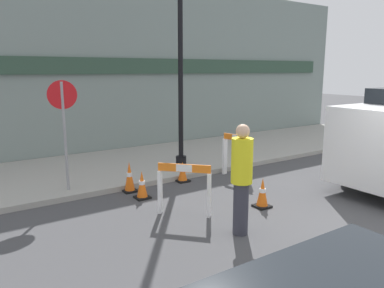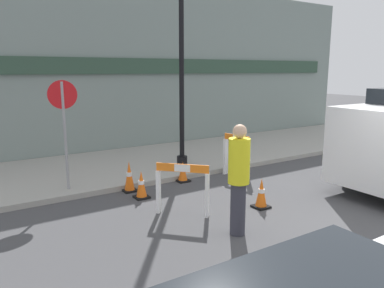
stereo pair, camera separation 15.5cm
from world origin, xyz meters
TOP-DOWN VIEW (x-y plane):
  - sidewalk_slab at (0.00, 6.44)m, footprint 18.00×3.87m
  - storefront_facade at (0.00, 8.45)m, footprint 18.00×0.22m
  - streetlamp_post at (-0.77, 5.41)m, footprint 0.44×0.44m
  - stop_sign at (-3.96, 4.93)m, footprint 0.59×0.16m
  - barricade_0 at (0.00, 4.03)m, footprint 0.29×0.78m
  - barricade_1 at (-2.47, 2.58)m, footprint 0.79×0.81m
  - traffic_cone_0 at (-2.75, 4.40)m, footprint 0.30×0.30m
  - traffic_cone_1 at (-2.72, 3.84)m, footprint 0.30×0.30m
  - traffic_cone_2 at (-1.36, 4.40)m, footprint 0.30×0.30m
  - traffic_cone_3 at (-0.97, 2.06)m, footprint 0.30×0.30m
  - person_worker at (-2.13, 1.36)m, footprint 0.45×0.45m

SIDE VIEW (x-z plane):
  - sidewalk_slab at x=0.00m, z-range 0.00..0.12m
  - traffic_cone_2 at x=-1.36m, z-range -0.01..0.48m
  - traffic_cone_3 at x=-0.97m, z-range -0.01..0.59m
  - traffic_cone_1 at x=-2.72m, z-range -0.01..0.59m
  - traffic_cone_0 at x=-2.75m, z-range -0.01..0.68m
  - barricade_1 at x=-2.47m, z-range 0.06..1.04m
  - barricade_0 at x=0.00m, z-range 0.03..1.12m
  - person_worker at x=-2.13m, z-range 0.08..1.92m
  - stop_sign at x=-3.96m, z-range 0.52..2.87m
  - storefront_facade at x=0.00m, z-range 0.00..5.50m
  - streetlamp_post at x=-0.77m, z-range 0.93..6.94m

